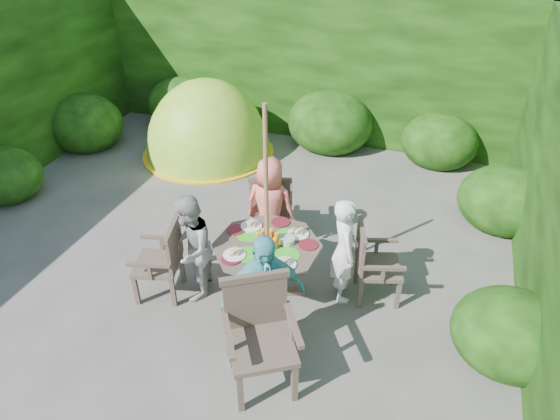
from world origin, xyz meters
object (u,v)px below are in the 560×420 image
(child_right, at_px, (344,250))
(dome_tent, at_px, (208,153))
(garden_chair_front, at_px, (260,333))
(child_front, at_px, (263,298))
(patio_table, at_px, (268,253))
(child_back, at_px, (270,207))
(garden_chair_back, at_px, (271,204))
(child_left, at_px, (191,248))
(garden_chair_right, at_px, (372,262))
(garden_chair_left, at_px, (163,259))
(parasol_pole, at_px, (267,210))

(child_right, bearing_deg, dome_tent, 24.35)
(garden_chair_front, relative_size, child_right, 0.84)
(child_front, bearing_deg, patio_table, 70.03)
(child_right, xyz_separation_m, child_back, (-1.01, 0.51, 0.01))
(child_right, xyz_separation_m, child_front, (-0.51, -1.01, 0.07))
(garden_chair_back, height_order, child_left, child_left)
(garden_chair_back, distance_m, dome_tent, 2.63)
(garden_chair_right, bearing_deg, dome_tent, 33.91)
(child_left, bearing_deg, child_back, 136.38)
(garden_chair_right, distance_m, garden_chair_front, 1.57)
(garden_chair_left, height_order, child_left, child_left)
(child_right, bearing_deg, child_front, 129.75)
(child_left, bearing_deg, patio_table, 91.44)
(garden_chair_right, xyz_separation_m, garden_chair_back, (-1.39, 0.70, 0.01))
(garden_chair_left, xyz_separation_m, child_left, (0.29, 0.10, 0.15))
(child_left, bearing_deg, child_right, 91.38)
(parasol_pole, distance_m, garden_chair_right, 1.28)
(child_left, distance_m, dome_tent, 3.49)
(garden_chair_left, height_order, dome_tent, dome_tent)
(garden_chair_left, xyz_separation_m, child_front, (1.30, -0.41, 0.22))
(child_right, bearing_deg, patio_table, 84.69)
(garden_chair_front, bearing_deg, child_right, 39.11)
(garden_chair_left, bearing_deg, child_left, 93.56)
(garden_chair_left, relative_size, garden_chair_front, 0.85)
(garden_chair_right, distance_m, garden_chair_left, 2.21)
(garden_chair_left, relative_size, child_front, 0.64)
(garden_chair_back, distance_m, child_front, 1.91)
(garden_chair_right, xyz_separation_m, child_back, (-1.30, 0.41, 0.16))
(parasol_pole, height_order, child_left, parasol_pole)
(child_right, distance_m, child_front, 1.13)
(patio_table, xyz_separation_m, child_back, (-0.25, 0.76, 0.06))
(patio_table, height_order, child_left, child_left)
(garden_chair_left, xyz_separation_m, dome_tent, (-1.11, 3.24, -0.46))
(garden_chair_back, height_order, dome_tent, dome_tent)
(patio_table, xyz_separation_m, garden_chair_back, (-0.35, 1.04, -0.09))
(garden_chair_left, bearing_deg, child_back, 128.92)
(patio_table, xyz_separation_m, garden_chair_right, (1.04, 0.34, -0.11))
(garden_chair_front, bearing_deg, parasol_pole, 74.91)
(garden_chair_front, bearing_deg, garden_chair_left, 120.87)
(dome_tent, bearing_deg, child_right, -22.23)
(child_left, bearing_deg, garden_chair_front, 36.84)
(parasol_pole, relative_size, dome_tent, 0.84)
(garden_chair_front, xyz_separation_m, child_front, (-0.07, 0.28, 0.13))
(garden_chair_left, relative_size, garden_chair_back, 0.98)
(child_back, distance_m, dome_tent, 2.93)
(patio_table, height_order, parasol_pole, parasol_pole)
(parasol_pole, bearing_deg, garden_chair_back, 108.34)
(garden_chair_right, xyz_separation_m, child_right, (-0.29, -0.10, 0.15))
(parasol_pole, xyz_separation_m, child_left, (-0.76, -0.25, -0.49))
(child_left, height_order, child_back, child_back)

